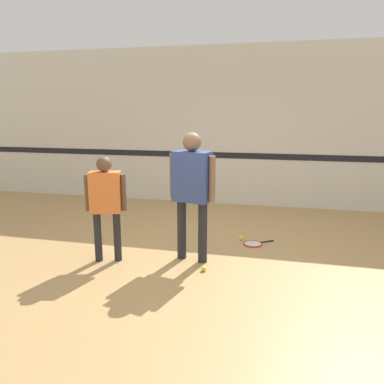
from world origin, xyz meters
The scene contains 7 objects.
ground_plane centered at (0.00, 0.00, 0.00)m, with size 16.00×16.00×0.00m, color tan.
wall_back centered at (0.00, 3.23, 1.60)m, with size 16.00×0.07×3.20m.
person_instructor centered at (-0.09, 0.07, 1.03)m, with size 0.62×0.36×1.67m.
person_student_left centered at (-1.15, -0.21, 0.85)m, with size 0.50×0.31×1.37m.
racket_spare_on_floor centered at (0.66, 0.84, 0.01)m, with size 0.50×0.42×0.03m.
tennis_ball_near_instructor centered at (0.13, -0.25, 0.03)m, with size 0.07×0.07×0.07m, color #CCE038.
tennis_ball_by_spare_racket centered at (0.46, 0.98, 0.03)m, with size 0.07×0.07×0.07m, color #CCE038.
Camera 1 is at (0.97, -4.45, 1.94)m, focal length 35.00 mm.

